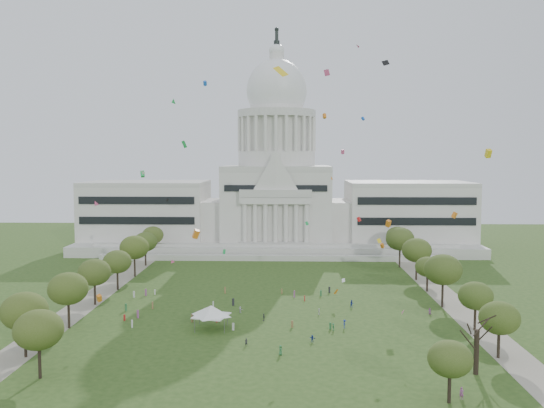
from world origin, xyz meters
The scene contains 36 objects.
ground centered at (0.00, 0.00, 0.00)m, with size 400.00×400.00×0.00m, color #2B4918.
capitol centered at (0.00, 113.59, 22.30)m, with size 160.00×64.50×91.30m.
path_left centered at (-48.00, 30.00, 0.02)m, with size 8.00×160.00×0.04m, color gray.
path_right centered at (48.00, 30.00, 0.02)m, with size 8.00×160.00×0.04m, color gray.
row_tree_l_0 centered at (-45.26, -21.68, 8.95)m, with size 8.85×8.85×12.59m.
row_tree_r_0 centered at (44.94, -19.59, 7.75)m, with size 7.67×7.67×10.91m.
row_tree_l_1 centered at (-44.07, -2.96, 8.95)m, with size 8.86×8.86×12.59m.
row_tree_r_1 centered at (46.22, -1.75, 7.66)m, with size 7.58×7.58×10.78m.
row_tree_l_2 centered at (-45.04, 17.30, 8.51)m, with size 8.42×8.42×11.97m.
row_tree_r_2 centered at (44.17, 17.44, 9.66)m, with size 9.55×9.55×13.58m.
row_tree_l_3 centered at (-44.09, 33.92, 8.21)m, with size 8.12×8.12×11.55m.
row_tree_r_3 centered at (44.40, 34.48, 7.08)m, with size 7.01×7.01×9.98m.
row_tree_l_4 centered at (-44.08, 52.42, 9.39)m, with size 9.29×9.29×13.21m.
row_tree_r_4 centered at (44.76, 50.04, 9.29)m, with size 9.19×9.19×13.06m.
row_tree_l_5 centered at (-45.22, 71.01, 8.42)m, with size 8.33×8.33×11.85m.
row_tree_r_5 centered at (43.49, 70.19, 9.93)m, with size 9.82×9.82×13.96m.
row_tree_l_6 centered at (-46.87, 89.14, 8.27)m, with size 8.19×8.19×11.64m.
row_tree_r_6 centered at (45.96, 88.13, 8.51)m, with size 8.42×8.42×11.97m.
near_tree_0 centered at (-38.00, -32.00, 8.56)m, with size 8.47×8.47×12.04m.
near_tree_1 centered at (30.00, -40.00, 7.00)m, with size 6.93×6.93×9.86m.
big_bare_tree centered at (38.00, -28.00, 8.67)m, with size 6.00×5.00×12.80m.
event_tent centered at (-12.16, -2.58, 4.19)m, with size 11.90×11.90×5.40m.
person_0 centered at (39.34, 10.62, 0.77)m, with size 0.75×0.49×1.54m, color #994C8C.
person_1 centered at (32.33, -38.64, 0.98)m, with size 0.71×0.52×1.95m, color #994C8C.
person_2 centered at (21.11, 16.50, 0.95)m, with size 0.92×0.57×1.90m, color navy.
person_3 centered at (14.85, -3.28, 0.83)m, with size 1.07×0.55×1.66m, color #33723F.
person_4 centered at (-0.77, 3.98, 0.88)m, with size 1.03×0.56×1.76m, color #4C4C51.
person_5 centered at (-6.83, 10.75, 0.80)m, with size 1.47×0.58×1.59m, color silver.
person_6 centered at (3.44, -19.13, 0.98)m, with size 0.95×0.62×1.95m, color #33723F.
person_7 centered at (-3.58, -13.94, 0.77)m, with size 0.56×0.41×1.54m, color #26262B.
person_8 centered at (-17.64, 5.23, 0.76)m, with size 0.74×0.45×1.51m, color #33723F.
person_9 centered at (17.55, -1.23, 0.96)m, with size 1.24×0.64×1.91m, color navy.
person_10 centered at (12.42, 9.42, 0.80)m, with size 0.94×0.51×1.61m, color silver.
person_11 centered at (9.92, -11.14, 0.74)m, with size 1.38×0.54×1.48m, color navy.
distant_crowd centered at (-14.60, 14.50, 0.88)m, with size 54.01×36.16×1.95m.
kite_swarm centered at (2.96, 5.95, 27.73)m, with size 90.69×95.92×58.80m.
Camera 1 is at (4.84, -127.46, 38.28)m, focal length 38.00 mm.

